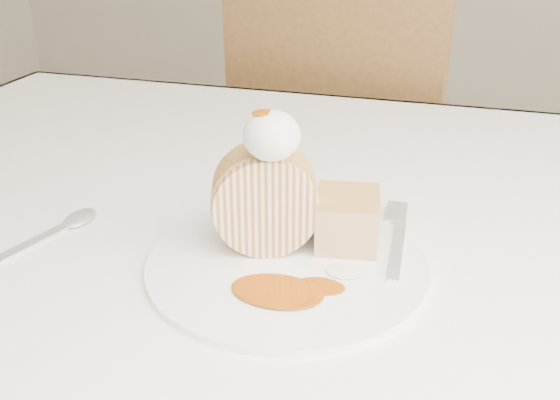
% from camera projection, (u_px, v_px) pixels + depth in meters
% --- Properties ---
extents(table, '(1.40, 0.90, 0.75)m').
position_uv_depth(table, '(309.00, 267.00, 0.77)').
color(table, silver).
rests_on(table, ground).
extents(chair_far, '(0.50, 0.50, 0.95)m').
position_uv_depth(chair_far, '(343.00, 157.00, 1.42)').
color(chair_far, brown).
rests_on(chair_far, ground).
extents(plate, '(0.31, 0.31, 0.01)m').
position_uv_depth(plate, '(287.00, 263.00, 0.60)').
color(plate, white).
rests_on(plate, table).
extents(roulade_slice, '(0.11, 0.09, 0.10)m').
position_uv_depth(roulade_slice, '(265.00, 200.00, 0.61)').
color(roulade_slice, beige).
rests_on(roulade_slice, plate).
extents(cake_chunk, '(0.07, 0.06, 0.05)m').
position_uv_depth(cake_chunk, '(347.00, 223.00, 0.62)').
color(cake_chunk, '#D5A550').
rests_on(cake_chunk, plate).
extents(whipped_cream, '(0.05, 0.05, 0.05)m').
position_uv_depth(whipped_cream, '(272.00, 136.00, 0.56)').
color(whipped_cream, silver).
rests_on(whipped_cream, roulade_slice).
extents(caramel_drizzle, '(0.03, 0.02, 0.01)m').
position_uv_depth(caramel_drizzle, '(266.00, 107.00, 0.55)').
color(caramel_drizzle, '#8E3C05').
rests_on(caramel_drizzle, whipped_cream).
extents(caramel_pool, '(0.09, 0.07, 0.00)m').
position_uv_depth(caramel_pool, '(277.00, 291.00, 0.55)').
color(caramel_pool, '#8E3C05').
rests_on(caramel_pool, plate).
extents(fork, '(0.03, 0.16, 0.00)m').
position_uv_depth(fork, '(397.00, 250.00, 0.62)').
color(fork, silver).
rests_on(fork, plate).
extents(spoon, '(0.07, 0.17, 0.00)m').
position_uv_depth(spoon, '(9.00, 255.00, 0.62)').
color(spoon, silver).
rests_on(spoon, table).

